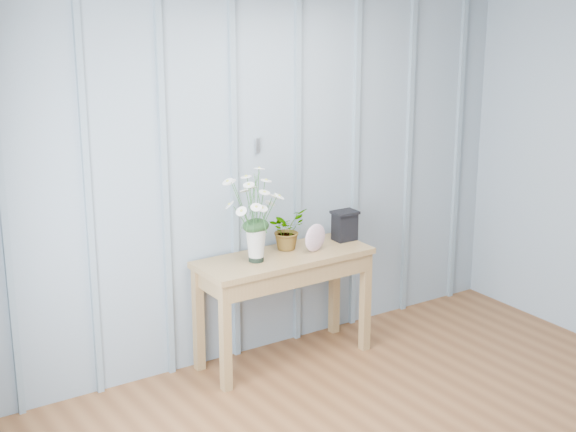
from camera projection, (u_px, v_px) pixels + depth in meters
room_shell at (399, 86)px, 4.63m from camera, size 4.00×4.50×2.50m
sideboard at (284, 271)px, 5.86m from camera, size 1.20×0.45×0.75m
daisy_vase at (256, 204)px, 5.60m from camera, size 0.44×0.33×0.62m
spider_plant at (287, 229)px, 5.91m from camera, size 0.30×0.28×0.28m
felt_disc_vessel at (315, 238)px, 5.87m from camera, size 0.20×0.09×0.19m
carved_box at (345, 225)px, 6.11m from camera, size 0.17×0.14×0.21m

